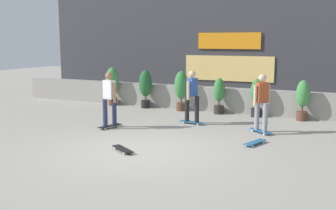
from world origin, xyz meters
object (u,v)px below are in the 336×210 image
at_px(potted_plant_1, 146,86).
at_px(skater_by_wall_left, 109,97).
at_px(potted_plant_5, 303,98).
at_px(skater_foreground, 192,95).
at_px(potted_plant_2, 181,88).
at_px(potted_plant_0, 112,83).
at_px(skateboard_near_camera, 255,142).
at_px(potted_plant_4, 257,95).
at_px(skater_far_right, 262,101).
at_px(potted_plant_3, 219,94).
at_px(skateboard_aside, 123,149).

relative_size(potted_plant_1, skater_by_wall_left, 0.87).
relative_size(potted_plant_1, potted_plant_5, 1.10).
bearing_deg(skater_foreground, potted_plant_2, 121.67).
xyz_separation_m(potted_plant_0, potted_plant_1, (1.53, -0.00, -0.04)).
distance_m(potted_plant_2, skater_by_wall_left, 3.79).
bearing_deg(skateboard_near_camera, potted_plant_1, 144.17).
bearing_deg(potted_plant_4, skater_far_right, -73.85).
distance_m(potted_plant_2, potted_plant_3, 1.49).
xyz_separation_m(potted_plant_0, skater_foreground, (4.35, -2.10, 0.04)).
xyz_separation_m(potted_plant_1, skater_foreground, (2.82, -2.10, 0.08)).
bearing_deg(skater_by_wall_left, skateboard_near_camera, -0.90).
distance_m(skater_foreground, skateboard_aside, 3.81).
bearing_deg(skateboard_near_camera, skateboard_aside, -143.44).
bearing_deg(potted_plant_5, potted_plant_1, -180.00).
bearing_deg(potted_plant_1, skateboard_aside, -66.30).
distance_m(potted_plant_5, skater_foreground, 3.72).
bearing_deg(potted_plant_5, skateboard_aside, -119.98).
relative_size(potted_plant_5, skateboard_near_camera, 1.63).
relative_size(potted_plant_0, potted_plant_2, 1.03).
relative_size(potted_plant_0, skateboard_near_camera, 1.88).
bearing_deg(skateboard_aside, skater_by_wall_left, 129.93).
bearing_deg(potted_plant_4, potted_plant_2, -180.00).
xyz_separation_m(skateboard_near_camera, skateboard_aside, (-2.70, -2.00, 0.00)).
bearing_deg(skateboard_aside, potted_plant_1, 113.70).
bearing_deg(potted_plant_2, potted_plant_5, 0.00).
bearing_deg(skater_far_right, skater_foreground, 171.58).
bearing_deg(skater_far_right, skateboard_near_camera, -82.78).
bearing_deg(potted_plant_4, potted_plant_0, 180.00).
xyz_separation_m(potted_plant_3, skater_by_wall_left, (-2.20, -3.72, 0.22)).
distance_m(potted_plant_1, skater_far_right, 5.63).
bearing_deg(skater_far_right, potted_plant_3, 130.36).
relative_size(potted_plant_3, skateboard_aside, 1.66).
relative_size(potted_plant_1, potted_plant_3, 1.15).
bearing_deg(potted_plant_5, skater_far_right, -108.44).
height_order(potted_plant_4, skateboard_aside, potted_plant_4).
height_order(skater_by_wall_left, skater_far_right, same).
distance_m(skater_by_wall_left, skateboard_near_camera, 4.53).
xyz_separation_m(potted_plant_2, skater_foreground, (1.29, -2.10, 0.07)).
bearing_deg(skateboard_near_camera, potted_plant_4, 103.02).
bearing_deg(skater_foreground, skateboard_near_camera, -34.84).
bearing_deg(potted_plant_0, skater_far_right, -20.20).
bearing_deg(skater_by_wall_left, potted_plant_1, 102.25).
height_order(potted_plant_5, skateboard_near_camera, potted_plant_5).
xyz_separation_m(potted_plant_0, skateboard_aside, (4.08, -5.79, -0.84)).
bearing_deg(skater_by_wall_left, potted_plant_4, 46.22).
xyz_separation_m(skater_by_wall_left, skater_far_right, (4.27, 1.29, 0.00)).
relative_size(potted_plant_4, skateboard_aside, 1.71).
bearing_deg(potted_plant_3, potted_plant_4, 0.00).
relative_size(potted_plant_2, skateboard_aside, 1.92).
distance_m(potted_plant_5, skateboard_near_camera, 3.91).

